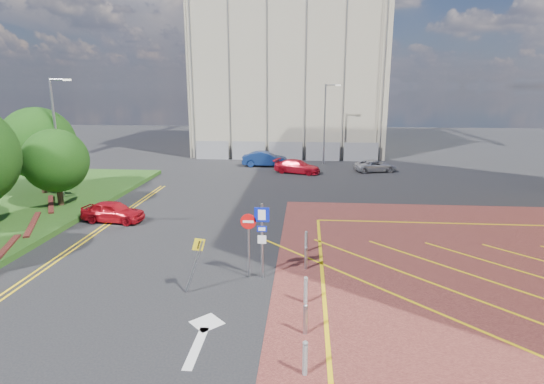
# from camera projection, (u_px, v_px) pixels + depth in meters

# --- Properties ---
(ground) EXTENTS (140.00, 140.00, 0.00)m
(ground) POSITION_uv_depth(u_px,v_px,m) (247.00, 288.00, 16.70)
(ground) COLOR black
(ground) RESTS_ON ground
(tree_c) EXTENTS (4.00, 4.00, 4.90)m
(tree_c) POSITION_uv_depth(u_px,v_px,m) (56.00, 161.00, 26.66)
(tree_c) COLOR #3D2B1C
(tree_c) RESTS_ON grass_bed
(tree_d) EXTENTS (5.00, 5.00, 6.08)m
(tree_d) POSITION_uv_depth(u_px,v_px,m) (38.00, 143.00, 29.64)
(tree_d) COLOR #3D2B1C
(tree_d) RESTS_ON grass_bed
(lamp_left_far) EXTENTS (1.53, 0.16, 8.00)m
(lamp_left_far) POSITION_uv_depth(u_px,v_px,m) (57.00, 134.00, 28.32)
(lamp_left_far) COLOR #9EA0A8
(lamp_left_far) RESTS_ON grass_bed
(lamp_back) EXTENTS (1.53, 0.16, 8.00)m
(lamp_back) POSITION_uv_depth(u_px,v_px,m) (325.00, 121.00, 42.40)
(lamp_back) COLOR #9EA0A8
(lamp_back) RESTS_ON ground
(sign_cluster) EXTENTS (1.17, 0.12, 3.20)m
(sign_cluster) POSITION_uv_depth(u_px,v_px,m) (257.00, 233.00, 17.16)
(sign_cluster) COLOR #9EA0A8
(sign_cluster) RESTS_ON ground
(warning_sign) EXTENTS (0.84, 0.43, 2.24)m
(warning_sign) POSITION_uv_depth(u_px,v_px,m) (196.00, 259.00, 15.97)
(warning_sign) COLOR #9EA0A8
(warning_sign) RESTS_ON ground
(bollard_row) EXTENTS (0.14, 11.14, 0.90)m
(bollard_row) POSITION_uv_depth(u_px,v_px,m) (306.00, 300.00, 14.79)
(bollard_row) COLOR #9EA0A8
(bollard_row) RESTS_ON forecourt
(construction_building) EXTENTS (21.20, 19.20, 22.00)m
(construction_building) POSITION_uv_depth(u_px,v_px,m) (290.00, 60.00, 52.73)
(construction_building) COLOR #B2A892
(construction_building) RESTS_ON ground
(construction_fence) EXTENTS (21.60, 0.06, 2.00)m
(construction_fence) POSITION_uv_depth(u_px,v_px,m) (295.00, 151.00, 45.39)
(construction_fence) COLOR gray
(construction_fence) RESTS_ON ground
(car_red_left) EXTENTS (3.79, 1.89, 1.24)m
(car_red_left) POSITION_uv_depth(u_px,v_px,m) (113.00, 211.00, 24.81)
(car_red_left) COLOR red
(car_red_left) RESTS_ON ground
(car_blue_back) EXTENTS (4.49, 1.64, 1.47)m
(car_blue_back) POSITION_uv_depth(u_px,v_px,m) (265.00, 159.00, 42.11)
(car_blue_back) COLOR navy
(car_blue_back) RESTS_ON ground
(car_red_back) EXTENTS (4.58, 2.92, 1.23)m
(car_red_back) POSITION_uv_depth(u_px,v_px,m) (297.00, 166.00, 38.81)
(car_red_back) COLOR red
(car_red_back) RESTS_ON ground
(car_silver_back) EXTENTS (4.26, 2.74, 1.09)m
(car_silver_back) POSITION_uv_depth(u_px,v_px,m) (375.00, 166.00, 39.48)
(car_silver_back) COLOR #A7A6AD
(car_silver_back) RESTS_ON ground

